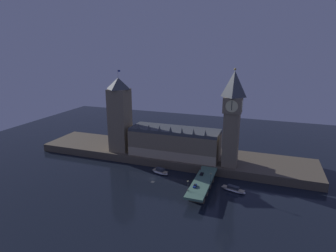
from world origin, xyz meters
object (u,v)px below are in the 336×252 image
car_northbound_lead (202,174)px  street_lamp_mid (211,176)px  victoria_tower (120,115)px  pedestrian_far_rail (200,169)px  boat_downstream (233,189)px  clock_tower (232,116)px  street_lamp_near (188,184)px  pedestrian_near_rail (188,190)px  boat_upstream (160,172)px  car_northbound_trail (195,186)px

car_northbound_lead → street_lamp_mid: (7.60, -8.69, 3.24)m
victoria_tower → pedestrian_far_rail: victoria_tower is taller
pedestrian_far_rail → boat_downstream: size_ratio=0.10×
clock_tower → street_lamp_near: (-17.53, -46.37, -31.64)m
victoria_tower → pedestrian_far_rail: 78.29m
car_northbound_lead → boat_downstream: (21.03, -3.09, -5.82)m
pedestrian_near_rail → boat_upstream: pedestrian_near_rail is taller
pedestrian_near_rail → street_lamp_mid: (10.01, 15.88, 3.01)m
car_northbound_lead → pedestrian_far_rail: pedestrian_far_rail is taller
pedestrian_far_rail → car_northbound_trail: bearing=-84.4°
victoria_tower → boat_upstream: victoria_tower is taller
street_lamp_near → street_lamp_mid: size_ratio=1.03×
street_lamp_mid → victoria_tower: bearing=157.3°
car_northbound_trail → street_lamp_near: 7.21m
clock_tower → boat_downstream: size_ratio=4.09×
victoria_tower → car_northbound_lead: bearing=-19.0°
victoria_tower → boat_upstream: size_ratio=4.66×
clock_tower → pedestrian_near_rail: (-17.13, -47.52, -34.77)m
pedestrian_near_rail → victoria_tower: bearing=144.9°
clock_tower → boat_downstream: clock_tower is taller
car_northbound_trail → pedestrian_near_rail: 7.31m
victoria_tower → street_lamp_near: bearing=-34.6°
car_northbound_lead → boat_downstream: bearing=-8.4°
pedestrian_near_rail → street_lamp_mid: 19.01m
car_northbound_lead → pedestrian_near_rail: bearing=-95.6°
victoria_tower → street_lamp_mid: bearing=-22.7°
clock_tower → car_northbound_lead: 44.38m
pedestrian_near_rail → pedestrian_far_rail: pedestrian_far_rail is taller
clock_tower → pedestrian_far_rail: (-17.13, -16.16, -34.72)m
boat_upstream → car_northbound_trail: bearing=-36.4°
pedestrian_far_rail → car_northbound_lead: bearing=-70.5°
clock_tower → car_northbound_lead: bearing=-122.7°
car_northbound_trail → street_lamp_near: size_ratio=0.66×
pedestrian_near_rail → clock_tower: bearing=70.2°
boat_upstream → street_lamp_near: bearing=-45.3°
boat_downstream → car_northbound_lead: bearing=171.6°
street_lamp_near → boat_upstream: 41.51m
car_northbound_lead → street_lamp_near: bearing=-96.8°
street_lamp_near → boat_upstream: street_lamp_near is taller
pedestrian_near_rail → pedestrian_far_rail: 31.36m
car_northbound_lead → boat_upstream: bearing=170.2°
street_lamp_mid → car_northbound_trail: bearing=-130.3°
car_northbound_lead → car_northbound_trail: size_ratio=0.95×
boat_upstream → boat_downstream: 53.04m
pedestrian_far_rail → boat_downstream: pedestrian_far_rail is taller
clock_tower → street_lamp_mid: bearing=-102.7°
street_lamp_mid → boat_upstream: 42.32m
boat_downstream → pedestrian_near_rail: bearing=-137.5°
pedestrian_near_rail → boat_upstream: (-28.92, 29.97, -5.74)m
boat_downstream → street_lamp_mid: bearing=-157.4°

